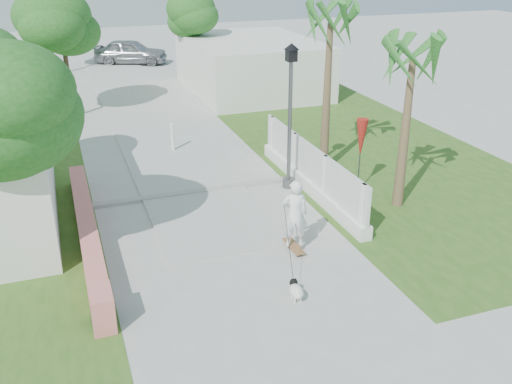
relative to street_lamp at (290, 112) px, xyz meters
name	(u,v)px	position (x,y,z in m)	size (l,w,h in m)	color
ground	(262,299)	(-2.90, -5.50, -2.43)	(90.00, 90.00, 0.00)	#B7B7B2
path_strip	(129,90)	(-2.90, 14.50, -2.40)	(3.20, 36.00, 0.06)	#B7B7B2
curb	(194,192)	(-2.90, 0.50, -2.38)	(6.50, 0.25, 0.10)	#999993
grass_right	(364,148)	(4.10, 2.50, -2.42)	(8.00, 20.00, 0.01)	#31581B
pink_wall	(89,237)	(-6.20, -1.95, -2.11)	(0.45, 8.20, 0.80)	#D66D6D
lattice_fence	(310,174)	(0.50, -0.50, -1.88)	(0.35, 7.00, 1.50)	white
building_right	(251,65)	(3.10, 12.50, -1.13)	(6.00, 8.00, 2.60)	silver
street_lamp	(290,112)	(0.00, 0.00, 0.00)	(0.44, 0.44, 4.44)	#59595E
bollard	(172,136)	(-2.70, 4.50, -1.84)	(0.14, 0.14, 1.09)	white
patio_umbrella	(361,139)	(1.90, -1.00, -0.74)	(0.36, 0.36, 2.30)	#59595E
tree_left_near	(13,110)	(-7.38, -2.52, 1.40)	(3.60, 3.60, 5.28)	#4C3826
tree_path_left	(62,28)	(-5.88, 10.48, 1.39)	(3.40, 3.40, 5.23)	#4C3826
tree_path_right	(186,18)	(0.32, 14.48, 1.07)	(3.00, 3.00, 4.79)	#4C3826
tree_path_far	(58,5)	(-5.68, 20.48, 1.39)	(3.20, 3.20, 5.17)	#4C3826
palm_far	(330,34)	(1.70, 1.00, 2.06)	(1.80, 1.80, 5.30)	brown
palm_near	(412,70)	(2.50, -2.30, 1.53)	(1.80, 1.80, 4.70)	brown
skateboarder	(290,232)	(-1.76, -4.32, -1.59)	(1.18, 2.31, 1.87)	#94623B
dog	(296,290)	(-2.21, -5.74, -2.20)	(0.32, 0.61, 0.42)	white
parked_car	(131,52)	(-1.70, 21.71, -1.66)	(1.81, 4.49, 1.53)	#B1B3BA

